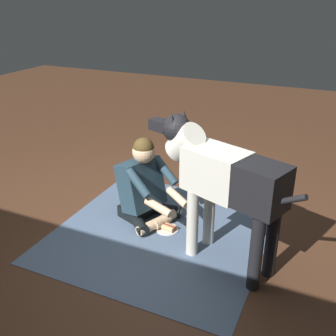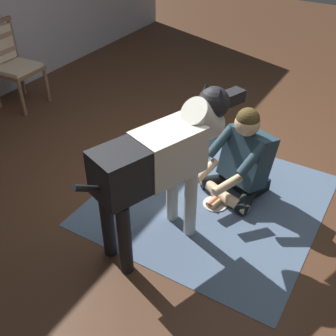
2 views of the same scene
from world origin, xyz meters
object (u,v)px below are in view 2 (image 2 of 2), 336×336
(person_sitting_on_floor, at_px, (243,160))
(hot_dog_on_plate, at_px, (215,202))
(large_dog, at_px, (162,159))
(dining_chair_right_of_pair, at_px, (11,61))

(person_sitting_on_floor, height_order, hot_dog_on_plate, person_sitting_on_floor)
(large_dog, height_order, hot_dog_on_plate, large_dog)
(dining_chair_right_of_pair, xyz_separation_m, large_dog, (-1.05, -2.72, 0.20))
(dining_chair_right_of_pair, height_order, hot_dog_on_plate, dining_chair_right_of_pair)
(dining_chair_right_of_pair, relative_size, person_sitting_on_floor, 1.18)
(dining_chair_right_of_pair, distance_m, hot_dog_on_plate, 3.01)
(dining_chair_right_of_pair, height_order, large_dog, large_dog)
(large_dog, bearing_deg, person_sitting_on_floor, -19.91)
(hot_dog_on_plate, bearing_deg, person_sitting_on_floor, -19.91)
(person_sitting_on_floor, height_order, large_dog, large_dog)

